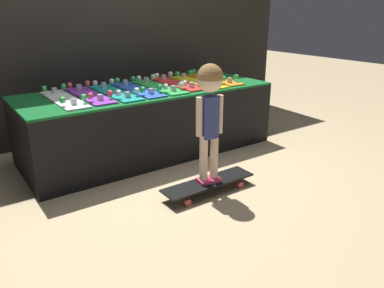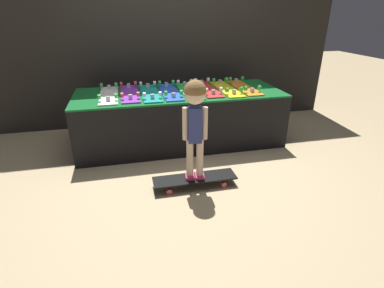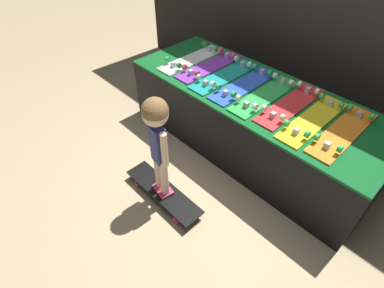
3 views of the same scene
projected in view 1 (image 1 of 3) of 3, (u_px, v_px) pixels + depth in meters
name	position (u px, v px, depth m)	size (l,w,h in m)	color
ground_plane	(178.00, 167.00, 3.46)	(16.00, 16.00, 0.00)	tan
back_wall	(108.00, 15.00, 4.05)	(4.88, 0.10, 2.62)	black
display_rack	(149.00, 121.00, 3.74)	(2.44, 0.92, 0.65)	black
skateboard_white_on_rack	(64.00, 98.00, 3.19)	(0.20, 0.79, 0.09)	white
skateboard_purple_on_rack	(89.00, 95.00, 3.33)	(0.20, 0.79, 0.09)	purple
skateboard_teal_on_rack	(115.00, 92.00, 3.42)	(0.20, 0.79, 0.09)	teal
skateboard_blue_on_rack	(138.00, 89.00, 3.55)	(0.20, 0.79, 0.09)	blue
skateboard_green_on_rack	(159.00, 86.00, 3.67)	(0.20, 0.79, 0.09)	green
skateboard_red_on_rack	(177.00, 83.00, 3.83)	(0.20, 0.79, 0.09)	red
skateboard_yellow_on_rack	(198.00, 81.00, 3.92)	(0.20, 0.79, 0.09)	yellow
skateboard_orange_on_rack	(214.00, 79.00, 4.07)	(0.20, 0.79, 0.09)	orange
skateboard_on_floor	(208.00, 183.00, 2.98)	(0.79, 0.20, 0.09)	black
child	(210.00, 102.00, 2.75)	(0.22, 0.19, 0.93)	#E03D6B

